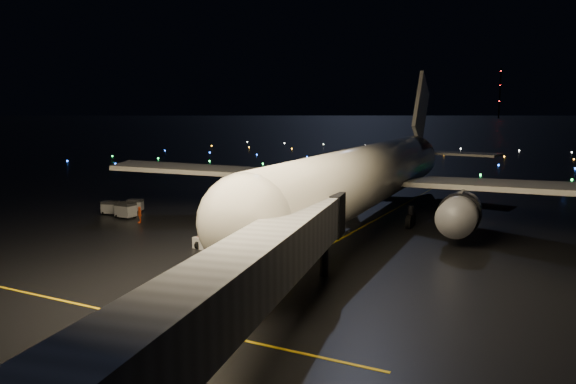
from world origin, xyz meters
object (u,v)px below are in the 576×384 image
Objects in this scene: airliner at (376,141)px; crew_c at (140,215)px; baggage_cart_1 at (135,206)px; baggage_cart_0 at (126,210)px; baggage_cart_2 at (110,208)px; pushback_tug at (223,297)px; belt_loader at (217,232)px.

airliner is 34.34× the size of crew_c.
crew_c is 7.53m from baggage_cart_1.
baggage_cart_2 is at bearing 167.39° from baggage_cart_0.
baggage_cart_2 is (-31.19, 21.73, -0.18)m from pushback_tug.
pushback_tug is 38.01m from baggage_cart_2.
belt_loader is 23.42m from baggage_cart_2.
baggage_cart_1 is (-29.78, 24.61, -0.21)m from pushback_tug.
belt_loader is 3.62× the size of crew_c.
belt_loader is 16.22m from crew_c.
crew_c is at bearing -19.09° from baggage_cart_0.
crew_c is 1.00× the size of baggage_cart_2.
baggage_cart_0 is at bearing 166.17° from belt_loader.
crew_c is 3.70m from baggage_cart_0.
baggage_cart_0 is 1.20× the size of baggage_cart_1.
pushback_tug is 34.70m from baggage_cart_0.
pushback_tug is 2.28× the size of baggage_cart_1.
airliner is 15.81× the size of pushback_tug.
belt_loader is at bearing -37.88° from baggage_cart_2.
pushback_tug is at bearing -45.86° from belt_loader.
baggage_cart_2 reaches higher than baggage_cart_1.
airliner is 35.97× the size of baggage_cart_1.
baggage_cart_0 is at bearing -164.79° from crew_c.
pushback_tug reaches higher than baggage_cart_0.
baggage_cart_0 is (-3.42, 1.39, -0.02)m from crew_c.
baggage_cart_1 is at bearing 120.48° from baggage_cart_0.
baggage_cart_0 is at bearing -32.08° from baggage_cart_2.
belt_loader reaches higher than baggage_cart_1.
pushback_tug is at bearing -33.75° from baggage_cart_0.
crew_c reaches higher than baggage_cart_0.
pushback_tug is 2.18× the size of baggage_cart_2.
baggage_cart_1 is 0.96× the size of baggage_cart_2.
baggage_cart_2 is (-21.79, 8.55, -0.87)m from belt_loader.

